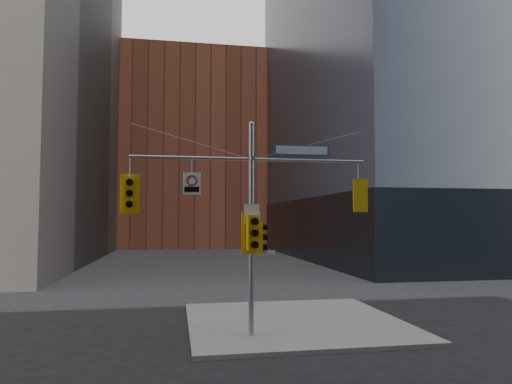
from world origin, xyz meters
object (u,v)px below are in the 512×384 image
object	(u,v)px
signal_assembly	(251,206)
traffic_light_east_arm	(358,196)
regulatory_sign_arm	(192,183)
street_sign_blade	(302,150)
traffic_light_west_arm	(129,194)
traffic_light_pole_front	(253,233)
traffic_light_pole_side	(261,237)

from	to	relation	value
signal_assembly	traffic_light_east_arm	xyz separation A→B (m)	(3.81, 0.00, 0.38)
traffic_light_east_arm	regulatory_sign_arm	world-z (taller)	regulatory_sign_arm
traffic_light_east_arm	street_sign_blade	xyz separation A→B (m)	(-2.04, 0.00, 1.55)
traffic_light_west_arm	regulatory_sign_arm	xyz separation A→B (m)	(1.98, -0.03, 0.37)
traffic_light_east_arm	regulatory_sign_arm	size ratio (longest dim) A/B	1.59
traffic_light_west_arm	traffic_light_east_arm	size ratio (longest dim) A/B	1.12
traffic_light_pole_front	regulatory_sign_arm	distance (m)	2.59
street_sign_blade	traffic_light_west_arm	bearing A→B (deg)	-177.39
traffic_light_pole_side	traffic_light_pole_front	distance (m)	0.44
traffic_light_east_arm	regulatory_sign_arm	bearing A→B (deg)	-5.85
signal_assembly	street_sign_blade	world-z (taller)	signal_assembly
street_sign_blade	regulatory_sign_arm	bearing A→B (deg)	-176.93
signal_assembly	traffic_light_pole_front	size ratio (longest dim) A/B	5.70
traffic_light_pole_front	regulatory_sign_arm	bearing A→B (deg)	164.96
signal_assembly	traffic_light_pole_side	distance (m)	1.09
traffic_light_west_arm	traffic_light_pole_front	world-z (taller)	traffic_light_west_arm
signal_assembly	traffic_light_west_arm	world-z (taller)	signal_assembly
signal_assembly	traffic_light_west_arm	bearing A→B (deg)	179.81
traffic_light_west_arm	street_sign_blade	xyz separation A→B (m)	(5.74, -0.01, 1.55)
traffic_light_pole_side	street_sign_blade	xyz separation A→B (m)	(1.44, 0.00, 2.97)
traffic_light_east_arm	traffic_light_pole_front	xyz separation A→B (m)	(-3.81, -0.27, -1.27)
traffic_light_east_arm	traffic_light_pole_front	distance (m)	4.02
traffic_light_pole_side	regulatory_sign_arm	xyz separation A→B (m)	(-2.31, -0.02, 1.79)
traffic_light_east_arm	traffic_light_pole_side	world-z (taller)	traffic_light_east_arm
traffic_light_west_arm	traffic_light_pole_front	bearing A→B (deg)	-8.84
traffic_light_west_arm	traffic_light_pole_front	distance (m)	4.18
traffic_light_west_arm	traffic_light_east_arm	xyz separation A→B (m)	(7.78, -0.01, -0.00)
traffic_light_pole_front	street_sign_blade	world-z (taller)	street_sign_blade
regulatory_sign_arm	street_sign_blade	bearing A→B (deg)	4.62
traffic_light_pole_front	street_sign_blade	bearing A→B (deg)	0.70
traffic_light_pole_front	traffic_light_east_arm	bearing A→B (deg)	-3.96
traffic_light_pole_side	traffic_light_pole_front	world-z (taller)	traffic_light_pole_front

